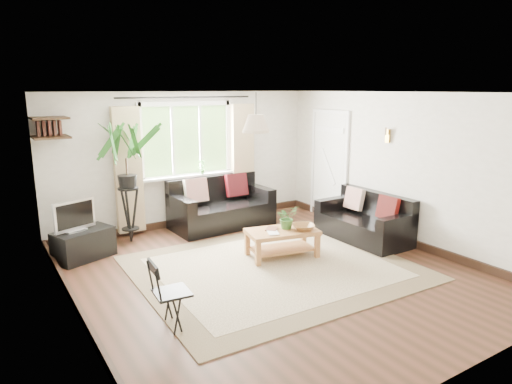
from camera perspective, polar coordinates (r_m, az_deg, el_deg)
floor at (r=6.31m, az=1.97°, el=-10.02°), size 5.50×5.50×0.00m
ceiling at (r=5.82m, az=2.16°, el=12.32°), size 5.50×5.50×0.00m
wall_back at (r=8.33m, az=-8.70°, el=4.05°), size 5.00×0.02×2.40m
wall_front at (r=4.07m, az=24.59°, el=-6.29°), size 5.00×0.02×2.40m
wall_left at (r=5.02m, az=-22.24°, el=-2.58°), size 0.02×5.50×2.40m
wall_right at (r=7.62m, az=17.79°, el=2.77°), size 0.02×5.50×2.40m
rug at (r=6.45m, az=2.22°, el=-9.40°), size 3.73×3.23×0.02m
window at (r=8.25m, az=-8.67°, el=6.42°), size 2.50×0.16×2.16m
door at (r=8.80m, az=9.11°, el=3.19°), size 0.06×0.96×2.06m
corner_shelf at (r=7.39m, az=-24.36°, el=7.35°), size 0.50×0.50×0.34m
pendant_lamp at (r=6.17m, az=0.00°, el=9.10°), size 0.36×0.36×0.54m
wall_sconce at (r=7.70m, az=16.01°, el=7.04°), size 0.12×0.12×0.28m
sofa_back at (r=8.22m, az=-4.29°, el=-1.49°), size 1.82×0.95×0.84m
sofa_right at (r=7.70m, az=13.24°, el=-3.21°), size 1.57×0.80×0.74m
coffee_table at (r=6.80m, az=3.27°, el=-6.44°), size 1.12×0.77×0.42m
table_plant at (r=6.76m, az=3.88°, el=-3.17°), size 0.33×0.29×0.34m
bowl at (r=6.76m, az=5.95°, el=-4.37°), size 0.43×0.43×0.08m
book_a at (r=6.55m, az=1.51°, el=-5.16°), size 0.22×0.25×0.02m
book_b at (r=6.75m, az=1.31°, el=-4.58°), size 0.27×0.27×0.02m
tv_stand at (r=7.19m, az=-20.73°, el=-6.12°), size 0.92×0.71×0.44m
tv at (r=7.04m, az=-21.77°, el=-2.69°), size 0.66×0.41×0.48m
palm_stand at (r=7.55m, az=-15.75°, el=1.08°), size 0.79×0.79×1.95m
folding_chair at (r=4.91m, az=-10.47°, el=-12.40°), size 0.42×0.42×0.75m
sill_plant at (r=8.34m, az=-6.76°, el=3.18°), size 0.14×0.10×0.27m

